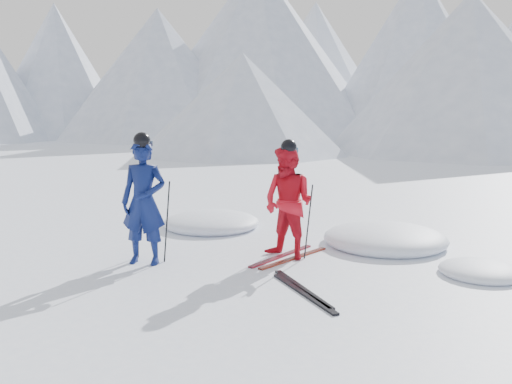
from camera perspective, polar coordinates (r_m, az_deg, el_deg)
The scene contains 12 objects.
ground at distance 7.92m, azimuth 7.87°, elevation -9.33°, with size 160.00×160.00×0.00m, color white.
skier_blue at distance 8.71m, azimuth -11.73°, elevation -1.06°, with size 0.72×0.47×1.98m, color #0D1950.
skier_red at distance 8.87m, azimuth 3.41°, elevation -1.13°, with size 0.90×0.70×1.86m, color red.
pole_blue_left at distance 9.09m, azimuth -12.34°, elevation -2.80°, with size 0.02×0.02×1.32m, color black.
pole_blue_right at distance 8.78m, azimuth -9.36°, elevation -3.12°, with size 0.02×0.02×1.32m, color black.
pole_red_left at distance 9.29m, azimuth 2.56°, elevation -2.62°, with size 0.02×0.02×1.24m, color black.
pole_red_right at distance 8.91m, azimuth 5.55°, elevation -3.14°, with size 0.02×0.02×1.24m, color black.
ski_worn_left at distance 9.13m, azimuth 2.70°, elevation -6.73°, with size 0.09×1.70×0.03m, color black.
ski_worn_right at distance 9.01m, azimuth 4.02°, elevation -6.94°, with size 0.09×1.70×0.03m, color black.
ski_loose_a at distance 7.55m, azimuth 4.87°, elevation -10.08°, with size 0.09×1.70×0.03m, color black.
ski_loose_b at distance 7.38m, azimuth 4.99°, elevation -10.52°, with size 0.09×1.70×0.03m, color black.
snow_lumps at distance 9.84m, azimuth 8.11°, elevation -5.76°, with size 9.02×6.10×0.49m.
Camera 1 is at (3.21, -6.82, 2.44)m, focal length 38.00 mm.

